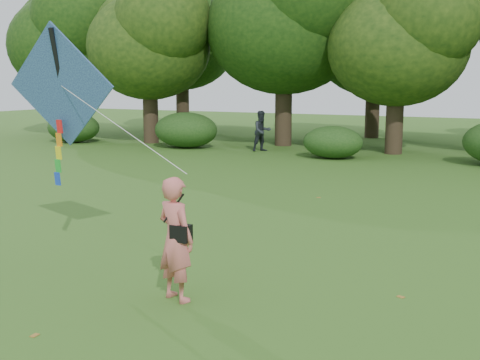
% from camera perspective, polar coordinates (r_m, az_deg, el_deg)
% --- Properties ---
extents(ground, '(100.00, 100.00, 0.00)m').
position_cam_1_polar(ground, '(9.78, -0.65, -10.83)').
color(ground, '#265114').
rests_on(ground, ground).
extents(man_kite_flyer, '(0.82, 0.66, 1.95)m').
position_cam_1_polar(man_kite_flyer, '(9.35, -6.12, -5.58)').
color(man_kite_flyer, '#D86B65').
rests_on(man_kite_flyer, ground).
extents(bystander_left, '(1.16, 1.20, 1.95)m').
position_cam_1_polar(bystander_left, '(29.05, 2.09, 4.66)').
color(bystander_left, '#22272D').
rests_on(bystander_left, ground).
extents(crossbody_bag, '(0.43, 0.20, 0.74)m').
position_cam_1_polar(crossbody_bag, '(9.23, -5.63, -4.95)').
color(crossbody_bag, black).
rests_on(crossbody_bag, ground).
extents(flying_kite, '(4.83, 1.69, 3.14)m').
position_cam_1_polar(flying_kite, '(12.12, -16.62, 8.37)').
color(flying_kite, '#235C98').
rests_on(flying_kite, ground).
extents(shrub_band, '(39.15, 3.22, 1.88)m').
position_cam_1_polar(shrub_band, '(26.33, 15.95, 3.55)').
color(shrub_band, '#264919').
rests_on(shrub_band, ground).
extents(fallen_leaves, '(9.69, 11.00, 0.01)m').
position_cam_1_polar(fallen_leaves, '(11.52, -0.84, -7.65)').
color(fallen_leaves, olive).
rests_on(fallen_leaves, ground).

